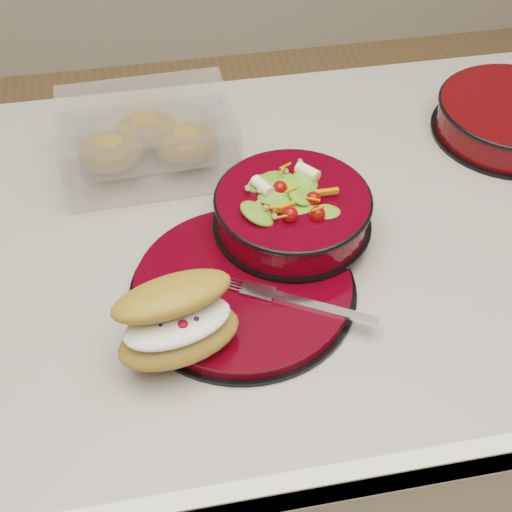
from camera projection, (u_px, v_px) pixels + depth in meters
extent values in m
cube|color=#A46D42|center=(320.00, 510.00, 1.62)|extent=(4.00, 4.00, 0.01)
cube|color=silver|center=(336.00, 405.00, 1.31)|extent=(1.16, 0.66, 0.86)
cube|color=#AEA9A0|center=(362.00, 227.00, 0.99)|extent=(1.24, 0.74, 0.04)
cube|color=white|center=(461.00, 461.00, 0.74)|extent=(1.24, 0.02, 0.05)
cylinder|color=black|center=(243.00, 291.00, 0.87)|extent=(0.28, 0.28, 0.01)
cylinder|color=#55020B|center=(243.00, 285.00, 0.87)|extent=(0.26, 0.26, 0.01)
torus|color=black|center=(252.00, 288.00, 0.86)|extent=(0.15, 0.15, 0.01)
cylinder|color=black|center=(292.00, 224.00, 0.93)|extent=(0.21, 0.21, 0.01)
cylinder|color=#55020B|center=(293.00, 210.00, 0.91)|extent=(0.19, 0.19, 0.04)
torus|color=black|center=(293.00, 199.00, 0.90)|extent=(0.20, 0.20, 0.01)
ellipsoid|color=#4F8525|center=(293.00, 203.00, 0.90)|extent=(0.17, 0.17, 0.07)
sphere|color=#C30A07|center=(326.00, 176.00, 0.88)|extent=(0.02, 0.02, 0.02)
sphere|color=#C30A07|center=(287.00, 160.00, 0.90)|extent=(0.02, 0.02, 0.02)
sphere|color=#C30A07|center=(262.00, 184.00, 0.87)|extent=(0.02, 0.02, 0.02)
sphere|color=#C30A07|center=(302.00, 201.00, 0.85)|extent=(0.02, 0.02, 0.02)
cylinder|color=silver|center=(308.00, 160.00, 0.90)|extent=(0.03, 0.04, 0.02)
cylinder|color=silver|center=(263.00, 175.00, 0.88)|extent=(0.04, 0.03, 0.02)
cube|color=orange|center=(284.00, 195.00, 0.85)|extent=(0.03, 0.03, 0.01)
cube|color=orange|center=(328.00, 180.00, 0.87)|extent=(0.03, 0.02, 0.01)
ellipsoid|color=#AD7435|center=(179.00, 337.00, 0.78)|extent=(0.15, 0.11, 0.04)
ellipsoid|color=white|center=(178.00, 323.00, 0.76)|extent=(0.13, 0.09, 0.02)
ellipsoid|color=#AD7435|center=(174.00, 296.00, 0.76)|extent=(0.15, 0.10, 0.03)
sphere|color=red|center=(157.00, 322.00, 0.75)|extent=(0.01, 0.01, 0.01)
sphere|color=red|center=(183.00, 326.00, 0.75)|extent=(0.01, 0.01, 0.01)
sphere|color=#191947|center=(169.00, 316.00, 0.76)|extent=(0.01, 0.01, 0.01)
sphere|color=#191947|center=(188.00, 316.00, 0.76)|extent=(0.01, 0.01, 0.01)
sphere|color=#191947|center=(178.00, 322.00, 0.75)|extent=(0.01, 0.01, 0.01)
sphere|color=#191947|center=(196.00, 321.00, 0.75)|extent=(0.01, 0.01, 0.01)
sphere|color=#191947|center=(161.00, 328.00, 0.75)|extent=(0.01, 0.01, 0.01)
cube|color=silver|center=(324.00, 308.00, 0.83)|extent=(0.12, 0.08, 0.00)
cube|color=silver|center=(258.00, 291.00, 0.85)|extent=(0.05, 0.04, 0.00)
cube|color=white|center=(149.00, 150.00, 1.03)|extent=(0.25, 0.18, 0.05)
cube|color=white|center=(146.00, 123.00, 1.00)|extent=(0.25, 0.18, 0.04)
ellipsoid|color=#AD7435|center=(111.00, 152.00, 1.02)|extent=(0.09, 0.08, 0.05)
ellipsoid|color=#AD7435|center=(187.00, 144.00, 1.04)|extent=(0.09, 0.08, 0.05)
ellipsoid|color=#AD7435|center=(146.00, 130.00, 1.06)|extent=(0.09, 0.08, 0.05)
cylinder|color=black|center=(508.00, 131.00, 1.10)|extent=(0.24, 0.24, 0.01)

